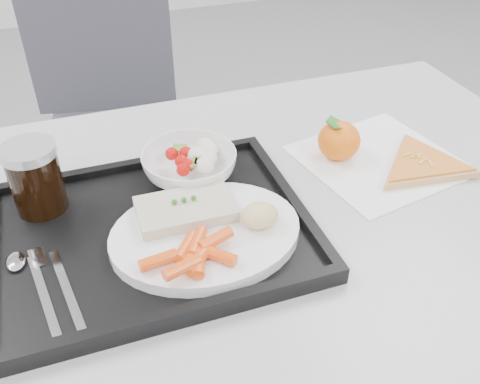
% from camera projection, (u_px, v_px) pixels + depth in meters
% --- Properties ---
extents(table, '(1.20, 0.80, 0.75)m').
position_uv_depth(table, '(245.00, 244.00, 0.86)').
color(table, silver).
rests_on(table, ground).
extents(chair, '(0.50, 0.50, 0.93)m').
position_uv_depth(chair, '(112.00, 104.00, 1.56)').
color(chair, '#3D3D45').
rests_on(chair, ground).
extents(tray, '(0.45, 0.35, 0.03)m').
position_uv_depth(tray, '(152.00, 233.00, 0.77)').
color(tray, black).
rests_on(tray, table).
extents(dinner_plate, '(0.27, 0.27, 0.02)m').
position_uv_depth(dinner_plate, '(206.00, 234.00, 0.75)').
color(dinner_plate, white).
rests_on(dinner_plate, tray).
extents(fish_fillet, '(0.14, 0.09, 0.03)m').
position_uv_depth(fish_fillet, '(185.00, 209.00, 0.76)').
color(fish_fillet, beige).
rests_on(fish_fillet, dinner_plate).
extents(bread_roll, '(0.07, 0.06, 0.03)m').
position_uv_depth(bread_roll, '(259.00, 215.00, 0.74)').
color(bread_roll, '#DFB77D').
rests_on(bread_roll, dinner_plate).
extents(salad_bowl, '(0.15, 0.15, 0.05)m').
position_uv_depth(salad_bowl, '(190.00, 165.00, 0.86)').
color(salad_bowl, white).
rests_on(salad_bowl, tray).
extents(cola_glass, '(0.08, 0.08, 0.11)m').
position_uv_depth(cola_glass, '(35.00, 177.00, 0.78)').
color(cola_glass, black).
rests_on(cola_glass, tray).
extents(cutlery, '(0.09, 0.17, 0.01)m').
position_uv_depth(cutlery, '(40.00, 278.00, 0.69)').
color(cutlery, silver).
rests_on(cutlery, tray).
extents(napkin, '(0.29, 0.28, 0.00)m').
position_uv_depth(napkin, '(378.00, 160.00, 0.94)').
color(napkin, white).
rests_on(napkin, table).
extents(tangerine, '(0.09, 0.09, 0.07)m').
position_uv_depth(tangerine, '(339.00, 140.00, 0.93)').
color(tangerine, '#FFAA0A').
rests_on(tangerine, napkin).
extents(pizza_slice, '(0.27, 0.27, 0.02)m').
position_uv_depth(pizza_slice, '(423.00, 164.00, 0.91)').
color(pizza_slice, '#B4774E').
rests_on(pizza_slice, napkin).
extents(carrot_pile, '(0.13, 0.08, 0.02)m').
position_uv_depth(carrot_pile, '(194.00, 254.00, 0.69)').
color(carrot_pile, '#EF4F11').
rests_on(carrot_pile, dinner_plate).
extents(salad_contents, '(0.09, 0.09, 0.03)m').
position_uv_depth(salad_contents, '(198.00, 157.00, 0.86)').
color(salad_contents, '#B40C07').
rests_on(salad_contents, salad_bowl).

